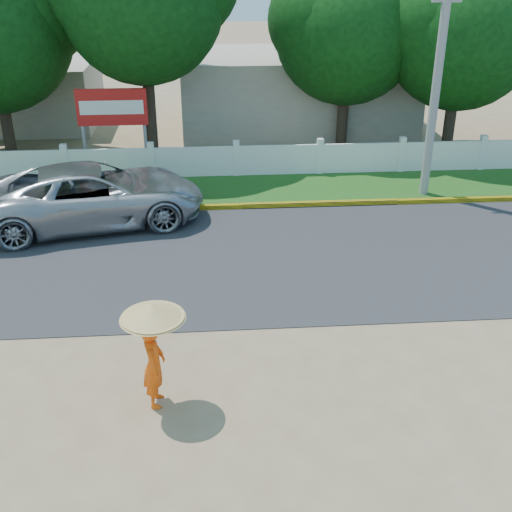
{
  "coord_description": "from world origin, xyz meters",
  "views": [
    {
      "loc": [
        -0.98,
        -10.79,
        7.64
      ],
      "look_at": [
        0.0,
        2.0,
        1.3
      ],
      "focal_mm": 45.0,
      "sensor_mm": 36.0,
      "label": 1
    }
  ],
  "objects_px": {
    "monk_with_parasol": "(153,340)",
    "billboard": "(112,112)",
    "utility_pole": "(436,91)",
    "vehicle": "(94,195)"
  },
  "relations": [
    {
      "from": "monk_with_parasol",
      "to": "billboard",
      "type": "height_order",
      "value": "billboard"
    },
    {
      "from": "utility_pole",
      "to": "billboard",
      "type": "bearing_deg",
      "value": 162.05
    },
    {
      "from": "utility_pole",
      "to": "billboard",
      "type": "relative_size",
      "value": 2.32
    },
    {
      "from": "vehicle",
      "to": "billboard",
      "type": "xyz_separation_m",
      "value": [
        0.03,
        5.06,
        1.25
      ]
    },
    {
      "from": "utility_pole",
      "to": "monk_with_parasol",
      "type": "height_order",
      "value": "utility_pole"
    },
    {
      "from": "vehicle",
      "to": "monk_with_parasol",
      "type": "height_order",
      "value": "monk_with_parasol"
    },
    {
      "from": "utility_pole",
      "to": "vehicle",
      "type": "xyz_separation_m",
      "value": [
        -10.54,
        -1.65,
        -2.52
      ]
    },
    {
      "from": "monk_with_parasol",
      "to": "billboard",
      "type": "distance_m",
      "value": 13.81
    },
    {
      "from": "utility_pole",
      "to": "monk_with_parasol",
      "type": "relative_size",
      "value": 3.28
    },
    {
      "from": "billboard",
      "to": "utility_pole",
      "type": "bearing_deg",
      "value": -17.95
    }
  ]
}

